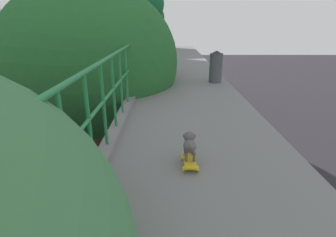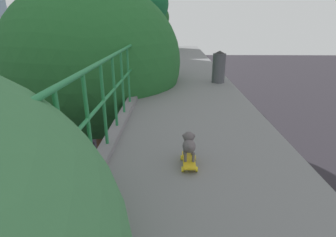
% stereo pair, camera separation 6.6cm
% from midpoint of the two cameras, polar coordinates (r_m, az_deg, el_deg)
% --- Properties ---
extents(car_black_fifth, '(1.97, 4.08, 1.50)m').
position_cam_midpoint_polar(car_black_fifth, '(13.82, -21.89, -9.29)').
color(car_black_fifth, black).
rests_on(car_black_fifth, ground).
extents(car_grey_sixth, '(1.89, 4.04, 1.34)m').
position_cam_midpoint_polar(car_grey_sixth, '(17.66, -28.78, -4.04)').
color(car_grey_sixth, slate).
rests_on(car_grey_sixth, ground).
extents(city_bus, '(2.70, 11.84, 3.31)m').
position_cam_midpoint_polar(city_bus, '(28.45, -17.74, 8.75)').
color(city_bus, '#123F93').
rests_on(city_bus, ground).
extents(roadside_tree_mid, '(5.09, 5.09, 8.38)m').
position_cam_midpoint_polar(roadside_tree_mid, '(8.15, -15.64, 11.79)').
color(roadside_tree_mid, '#483222').
rests_on(roadside_tree_mid, ground).
extents(roadside_tree_far, '(5.03, 5.03, 10.12)m').
position_cam_midpoint_polar(roadside_tree_far, '(17.96, -8.52, 23.44)').
color(roadside_tree_far, '#4A4031').
rests_on(roadside_tree_far, ground).
extents(roadside_tree_farthest, '(4.77, 4.77, 9.27)m').
position_cam_midpoint_polar(roadside_tree_farthest, '(26.83, -5.12, 21.10)').
color(roadside_tree_farthest, brown).
rests_on(roadside_tree_farthest, ground).
extents(toy_skateboard, '(0.20, 0.43, 0.09)m').
position_cam_midpoint_polar(toy_skateboard, '(3.29, 5.19, -9.25)').
color(toy_skateboard, gold).
rests_on(toy_skateboard, overpass_deck).
extents(small_dog, '(0.17, 0.37, 0.31)m').
position_cam_midpoint_polar(small_dog, '(3.25, 5.22, -5.51)').
color(small_dog, '#5C5458').
rests_on(small_dog, toy_skateboard).
extents(litter_bin, '(0.38, 0.38, 0.92)m').
position_cam_midpoint_polar(litter_bin, '(7.83, 11.37, 11.16)').
color(litter_bin, '#4B4C53').
rests_on(litter_bin, overpass_deck).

